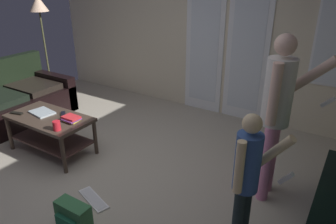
{
  "coord_description": "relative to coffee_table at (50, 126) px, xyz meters",
  "views": [
    {
      "loc": [
        2.37,
        -2.21,
        2.17
      ],
      "look_at": [
        0.83,
        0.24,
        0.89
      ],
      "focal_mm": 34.0,
      "sensor_mm": 36.0,
      "label": 1
    }
  ],
  "objects": [
    {
      "name": "person_adult",
      "position": [
        2.62,
        0.6,
        0.65
      ],
      "size": [
        0.6,
        0.47,
        1.69
      ],
      "color": "pink",
      "rests_on": "ground_plane"
    },
    {
      "name": "cup_near_edge",
      "position": [
        0.39,
        -0.19,
        0.19
      ],
      "size": [
        0.09,
        0.09,
        0.11
      ],
      "primitive_type": "cylinder",
      "color": "red",
      "rests_on": "coffee_table"
    },
    {
      "name": "dvd_remote_slim",
      "position": [
        -0.42,
        -0.16,
        0.15
      ],
      "size": [
        0.18,
        0.09,
        0.02
      ],
      "primitive_type": "cube",
      "rotation": [
        0.0,
        0.0,
        0.26
      ],
      "color": "black",
      "rests_on": "coffee_table"
    },
    {
      "name": "ground_plane",
      "position": [
        0.83,
        -0.07,
        -0.37
      ],
      "size": [
        5.7,
        4.92,
        0.02
      ],
      "primitive_type": "cube",
      "color": "#A69D8B"
    },
    {
      "name": "backpack",
      "position": [
        1.26,
        -0.82,
        -0.24
      ],
      "size": [
        0.34,
        0.19,
        0.26
      ],
      "color": "#326A3F",
      "rests_on": "ground_plane"
    },
    {
      "name": "coffee_table",
      "position": [
        0.0,
        0.0,
        0.0
      ],
      "size": [
        1.1,
        0.59,
        0.5
      ],
      "color": "#403228",
      "rests_on": "ground_plane"
    },
    {
      "name": "tv_remote_black",
      "position": [
        0.12,
        0.13,
        0.15
      ],
      "size": [
        0.16,
        0.15,
        0.02
      ],
      "primitive_type": "cube",
      "rotation": [
        0.0,
        0.0,
        -0.69
      ],
      "color": "black",
      "rests_on": "coffee_table"
    },
    {
      "name": "wall_back_with_doors",
      "position": [
        0.92,
        2.36,
        1.0
      ],
      "size": [
        5.7,
        0.09,
        2.8
      ],
      "color": "beige",
      "rests_on": "ground_plane"
    },
    {
      "name": "person_child",
      "position": [
        2.64,
        -0.24,
        0.39
      ],
      "size": [
        0.43,
        0.34,
        1.25
      ],
      "color": "#1C282C",
      "rests_on": "ground_plane"
    },
    {
      "name": "floor_lamp",
      "position": [
        -1.66,
        1.34,
        1.2
      ],
      "size": [
        0.32,
        0.32,
        1.81
      ],
      "color": "#2A2422",
      "rests_on": "ground_plane"
    },
    {
      "name": "loose_keyboard",
      "position": [
        1.14,
        -0.45,
        -0.35
      ],
      "size": [
        0.46,
        0.26,
        0.02
      ],
      "color": "white",
      "rests_on": "ground_plane"
    },
    {
      "name": "laptop_closed",
      "position": [
        -0.16,
        0.03,
        0.15
      ],
      "size": [
        0.34,
        0.27,
        0.02
      ],
      "primitive_type": "cube",
      "rotation": [
        0.0,
        0.0,
        -0.15
      ],
      "color": "#A9B7BE",
      "rests_on": "coffee_table"
    },
    {
      "name": "book_stack",
      "position": [
        0.34,
        0.06,
        0.17
      ],
      "size": [
        0.21,
        0.17,
        0.06
      ],
      "color": "gold",
      "rests_on": "coffee_table"
    }
  ]
}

